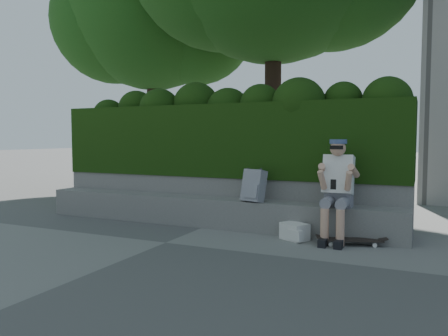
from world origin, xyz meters
The scene contains 9 objects.
ground centered at (0.00, 0.00, 0.00)m, with size 80.00×80.00×0.00m, color slate.
bench_ledge centered at (0.00, 1.25, 0.23)m, with size 6.00×0.45×0.45m, color gray.
planter_wall centered at (0.00, 1.73, 0.38)m, with size 6.00×0.50×0.75m, color gray.
hedge centered at (0.00, 1.95, 1.35)m, with size 6.00×1.00×1.20m, color black.
tree_right centered at (-4.00, 5.71, 5.13)m, with size 4.74×4.74×7.51m.
person centered at (2.06, 1.07, 0.75)m, with size 0.40×0.76×1.38m.
skateboard centered at (2.28, 0.89, 0.07)m, with size 0.82×0.45×0.08m.
backpack_plaid centered at (0.82, 1.15, 0.69)m, with size 0.32×0.17×0.48m, color #A2A1A6.
backpack_ground centered at (1.52, 0.89, 0.11)m, with size 0.36×0.25×0.23m, color white.
Camera 1 is at (3.11, -4.90, 1.40)m, focal length 35.00 mm.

